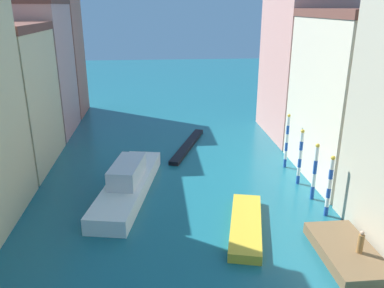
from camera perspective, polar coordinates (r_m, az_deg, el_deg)
The scene contains 15 objects.
ground_plane at distance 39.51m, azimuth -2.83°, elevation -2.03°, with size 154.00×154.00×0.00m, color #196070.
building_left_2 at distance 39.66m, azimuth -25.40°, elevation 6.11°, with size 6.96×10.75×13.12m.
building_left_3 at distance 49.14m, azimuth -21.70°, elevation 10.23°, with size 6.96×9.28×15.37m.
building_left_4 at distance 57.30m, azimuth -19.56°, elevation 13.00°, with size 6.96×7.18×18.06m.
building_right_2 at distance 36.25m, azimuth 22.08°, elevation 6.45°, with size 6.96×11.78×14.34m.
building_right_3 at distance 46.40m, azimuth 16.04°, elevation 14.01°, with size 6.96×11.52×21.21m.
waterfront_dock at distance 26.32m, azimuth 21.73°, elevation -14.55°, with size 3.14×6.07×0.75m.
person_on_dock at distance 25.56m, azimuth 23.50°, elevation -13.12°, with size 0.36×0.36×1.45m.
mooring_pole_0 at distance 29.63m, azimuth 19.52°, elevation -5.79°, with size 0.33×0.33×4.72m.
mooring_pole_1 at distance 31.79m, azimuth 17.56°, elevation -3.84°, with size 0.32×0.32×4.69m.
mooring_pole_2 at distance 34.15m, azimuth 15.59°, elevation -1.78°, with size 0.32×0.32×4.93m.
mooring_pole_3 at distance 37.36m, azimuth 13.74°, elevation 0.48°, with size 0.29×0.29×5.24m.
vaporetto_white at distance 32.20m, azimuth -9.37°, elevation -5.67°, with size 5.43×13.26×2.74m.
gondola_black at distance 42.26m, azimuth -0.64°, elevation -0.23°, with size 4.56×10.44×0.42m.
motorboat_0 at distance 27.55m, azimuth 7.91°, elevation -11.70°, with size 3.88×8.17×0.64m.
Camera 1 is at (-1.50, -12.20, 14.55)m, focal length 36.35 mm.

